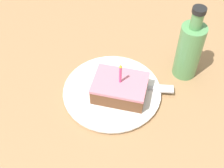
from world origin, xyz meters
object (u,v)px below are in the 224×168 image
fork (142,87)px  bottle (189,49)px  cake_slice (120,88)px  plate (112,92)px

fork → bottle: bearing=133.2°
cake_slice → bottle: 0.21m
plate → bottle: (-0.12, 0.18, 0.08)m
plate → bottle: size_ratio=1.19×
cake_slice → plate: bearing=-110.3°
bottle → cake_slice: bearing=-49.9°
plate → cake_slice: 0.04m
fork → bottle: (-0.10, 0.10, 0.07)m
plate → cake_slice: size_ratio=1.92×
cake_slice → bottle: (-0.13, 0.15, 0.05)m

